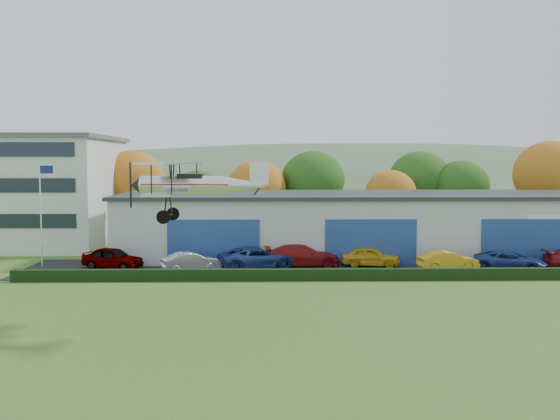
{
  "coord_description": "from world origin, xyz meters",
  "views": [
    {
      "loc": [
        -2.91,
        -25.98,
        8.07
      ],
      "look_at": [
        -2.2,
        9.12,
        5.33
      ],
      "focal_mm": 40.71,
      "sensor_mm": 36.0,
      "label": 1
    }
  ],
  "objects_px": {
    "car_3": "(302,255)",
    "hangar": "(359,224)",
    "office_block": "(5,191)",
    "car_6": "(510,261)",
    "flagpole": "(42,204)",
    "car_0": "(113,258)",
    "car_1": "(191,262)",
    "car_5": "(448,261)",
    "biplane": "(192,183)",
    "car_4": "(371,257)",
    "car_2": "(257,258)"
  },
  "relations": [
    {
      "from": "office_block",
      "to": "car_3",
      "type": "relative_size",
      "value": 3.6
    },
    {
      "from": "car_3",
      "to": "car_4",
      "type": "height_order",
      "value": "car_3"
    },
    {
      "from": "biplane",
      "to": "car_5",
      "type": "bearing_deg",
      "value": 48.56
    },
    {
      "from": "car_5",
      "to": "biplane",
      "type": "distance_m",
      "value": 23.61
    },
    {
      "from": "office_block",
      "to": "car_2",
      "type": "height_order",
      "value": "office_block"
    },
    {
      "from": "car_5",
      "to": "biplane",
      "type": "xyz_separation_m",
      "value": [
        -16.73,
        -15.44,
        6.22
      ]
    },
    {
      "from": "flagpole",
      "to": "car_2",
      "type": "distance_m",
      "value": 16.74
    },
    {
      "from": "car_1",
      "to": "car_3",
      "type": "distance_m",
      "value": 8.4
    },
    {
      "from": "car_4",
      "to": "biplane",
      "type": "distance_m",
      "value": 21.76
    },
    {
      "from": "hangar",
      "to": "office_block",
      "type": "height_order",
      "value": "office_block"
    },
    {
      "from": "hangar",
      "to": "car_3",
      "type": "bearing_deg",
      "value": -129.97
    },
    {
      "from": "car_0",
      "to": "car_5",
      "type": "height_order",
      "value": "car_0"
    },
    {
      "from": "office_block",
      "to": "car_0",
      "type": "distance_m",
      "value": 19.95
    },
    {
      "from": "car_3",
      "to": "car_1",
      "type": "bearing_deg",
      "value": 98.89
    },
    {
      "from": "office_block",
      "to": "car_6",
      "type": "height_order",
      "value": "office_block"
    },
    {
      "from": "car_0",
      "to": "car_6",
      "type": "relative_size",
      "value": 0.91
    },
    {
      "from": "car_4",
      "to": "car_6",
      "type": "distance_m",
      "value": 10.09
    },
    {
      "from": "office_block",
      "to": "biplane",
      "type": "xyz_separation_m",
      "value": [
        21.53,
        -30.85,
        1.78
      ]
    },
    {
      "from": "car_0",
      "to": "office_block",
      "type": "bearing_deg",
      "value": 64.21
    },
    {
      "from": "car_5",
      "to": "car_2",
      "type": "bearing_deg",
      "value": 77.35
    },
    {
      "from": "hangar",
      "to": "car_5",
      "type": "distance_m",
      "value": 10.08
    },
    {
      "from": "hangar",
      "to": "flagpole",
      "type": "distance_m",
      "value": 25.68
    },
    {
      "from": "hangar",
      "to": "car_6",
      "type": "xyz_separation_m",
      "value": [
        9.86,
        -8.29,
        -1.9
      ]
    },
    {
      "from": "office_block",
      "to": "car_3",
      "type": "xyz_separation_m",
      "value": [
        27.72,
        -13.32,
        -4.33
      ]
    },
    {
      "from": "flagpole",
      "to": "car_4",
      "type": "height_order",
      "value": "flagpole"
    },
    {
      "from": "hangar",
      "to": "car_2",
      "type": "relative_size",
      "value": 7.05
    },
    {
      "from": "office_block",
      "to": "car_3",
      "type": "bearing_deg",
      "value": -25.67
    },
    {
      "from": "hangar",
      "to": "car_6",
      "type": "relative_size",
      "value": 7.96
    },
    {
      "from": "office_block",
      "to": "flagpole",
      "type": "xyz_separation_m",
      "value": [
        8.12,
        -13.0,
        -0.43
      ]
    },
    {
      "from": "car_3",
      "to": "car_5",
      "type": "distance_m",
      "value": 10.75
    },
    {
      "from": "car_0",
      "to": "car_3",
      "type": "bearing_deg",
      "value": -67.38
    },
    {
      "from": "car_0",
      "to": "car_1",
      "type": "bearing_deg",
      "value": -83.23
    },
    {
      "from": "car_2",
      "to": "car_0",
      "type": "bearing_deg",
      "value": 70.08
    },
    {
      "from": "car_0",
      "to": "car_6",
      "type": "bearing_deg",
      "value": -72.61
    },
    {
      "from": "hangar",
      "to": "office_block",
      "type": "distance_m",
      "value": 33.84
    },
    {
      "from": "car_0",
      "to": "car_4",
      "type": "height_order",
      "value": "car_0"
    },
    {
      "from": "car_3",
      "to": "biplane",
      "type": "bearing_deg",
      "value": 155.28
    },
    {
      "from": "hangar",
      "to": "biplane",
      "type": "distance_m",
      "value": 26.8
    },
    {
      "from": "car_6",
      "to": "hangar",
      "type": "bearing_deg",
      "value": 70.1
    },
    {
      "from": "hangar",
      "to": "car_5",
      "type": "relative_size",
      "value": 9.3
    },
    {
      "from": "car_0",
      "to": "flagpole",
      "type": "bearing_deg",
      "value": 100.04
    },
    {
      "from": "office_block",
      "to": "car_4",
      "type": "relative_size",
      "value": 4.7
    },
    {
      "from": "hangar",
      "to": "car_1",
      "type": "distance_m",
      "value": 15.92
    },
    {
      "from": "car_6",
      "to": "flagpole",
      "type": "bearing_deg",
      "value": 106.34
    },
    {
      "from": "car_3",
      "to": "hangar",
      "type": "bearing_deg",
      "value": -45.26
    },
    {
      "from": "car_1",
      "to": "car_2",
      "type": "distance_m",
      "value": 4.93
    },
    {
      "from": "car_2",
      "to": "car_6",
      "type": "height_order",
      "value": "car_2"
    },
    {
      "from": "flagpole",
      "to": "biplane",
      "type": "height_order",
      "value": "flagpole"
    },
    {
      "from": "car_0",
      "to": "biplane",
      "type": "relative_size",
      "value": 0.6
    },
    {
      "from": "hangar",
      "to": "biplane",
      "type": "xyz_separation_m",
      "value": [
        -11.47,
        -23.83,
        4.34
      ]
    }
  ]
}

